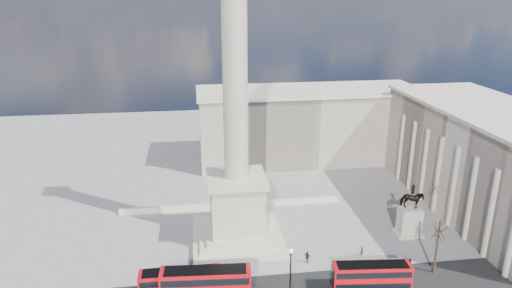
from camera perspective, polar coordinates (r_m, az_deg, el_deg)
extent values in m
plane|color=gray|center=(70.38, -1.95, -13.76)|extent=(180.00, 180.00, 0.00)
cube|color=#BDB39D|center=(74.38, -2.36, -11.39)|extent=(14.00, 14.00, 1.00)
cube|color=#BDB39D|center=(74.01, -2.36, -10.89)|extent=(12.00, 12.00, 0.50)
cube|color=#BDB39D|center=(73.77, -2.37, -10.55)|extent=(10.00, 10.00, 0.50)
cube|color=#BDB39D|center=(71.80, -2.41, -7.58)|extent=(8.00, 8.00, 8.00)
cube|color=#BDB39D|center=(69.98, -2.46, -4.35)|extent=(9.00, 9.00, 0.80)
cylinder|color=#AEA590|center=(65.24, -2.67, 9.88)|extent=(3.60, 3.60, 34.00)
cube|color=beige|center=(84.05, -3.08, -7.65)|extent=(40.00, 0.60, 1.10)
cube|color=beige|center=(90.44, 26.92, -1.99)|extent=(18.00, 45.00, 18.00)
cube|color=beige|center=(87.95, 27.79, 3.70)|extent=(19.00, 46.00, 0.60)
cube|color=beige|center=(106.69, 6.53, 2.29)|extent=(50.00, 16.00, 16.00)
cube|color=beige|center=(104.70, 6.70, 6.66)|extent=(51.00, 17.00, 0.60)
cube|color=#B1090F|center=(61.58, -9.51, -16.84)|extent=(10.14, 2.34, 3.73)
cube|color=black|center=(61.96, -9.48, -17.34)|extent=(9.74, 2.40, 0.83)
cube|color=black|center=(61.01, -9.56, -16.08)|extent=(9.74, 2.40, 0.83)
cube|color=black|center=(60.51, -9.61, -15.37)|extent=(9.13, 2.10, 0.06)
cube|color=#B1090F|center=(60.57, -6.28, -17.04)|extent=(11.53, 3.39, 4.19)
cube|color=black|center=(59.93, -6.32, -16.17)|extent=(11.08, 3.41, 0.93)
cube|color=black|center=(59.36, -6.36, -15.37)|extent=(10.38, 3.05, 0.06)
cube|color=#B1090F|center=(63.77, 14.21, -15.82)|extent=(10.34, 3.27, 3.74)
cube|color=black|center=(64.14, 14.16, -16.31)|extent=(9.94, 3.29, 0.83)
cube|color=black|center=(63.22, 14.28, -15.07)|extent=(9.94, 3.29, 0.83)
cube|color=black|center=(62.73, 14.35, -14.38)|extent=(9.30, 2.94, 0.06)
cylinder|color=black|center=(65.52, 16.58, -16.81)|extent=(1.24, 2.52, 1.02)
cylinder|color=black|center=(65.90, 17.63, -16.69)|extent=(1.24, 2.52, 1.02)
cylinder|color=black|center=(60.93, 4.31, -15.94)|extent=(0.17, 0.17, 6.28)
cylinder|color=black|center=(59.27, 4.38, -13.52)|extent=(0.31, 0.31, 0.31)
sphere|color=silver|center=(59.08, 4.39, -13.22)|extent=(0.59, 0.59, 0.59)
cube|color=beige|center=(79.49, 18.45, -10.52)|extent=(4.31, 3.23, 0.54)
cube|color=beige|center=(78.53, 18.60, -9.17)|extent=(3.44, 2.37, 4.74)
imported|color=black|center=(76.89, 18.89, -6.64)|extent=(3.77, 2.70, 2.91)
cylinder|color=black|center=(76.19, 19.03, -5.44)|extent=(0.54, 0.54, 1.29)
sphere|color=black|center=(75.91, 19.09, -4.93)|extent=(0.39, 0.39, 0.39)
cylinder|color=#332319|center=(69.15, 21.69, -11.90)|extent=(0.33, 0.33, 8.15)
cylinder|color=#332319|center=(87.77, 21.46, -6.15)|extent=(0.26, 0.26, 5.72)
cylinder|color=#332319|center=(89.52, 25.00, -5.72)|extent=(0.30, 0.30, 6.95)
imported|color=black|center=(71.61, 13.10, -12.94)|extent=(0.68, 0.62, 1.55)
imported|color=black|center=(70.63, 18.62, -13.96)|extent=(0.96, 0.89, 1.57)
imported|color=black|center=(68.56, 6.44, -13.88)|extent=(1.18, 1.09, 1.94)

